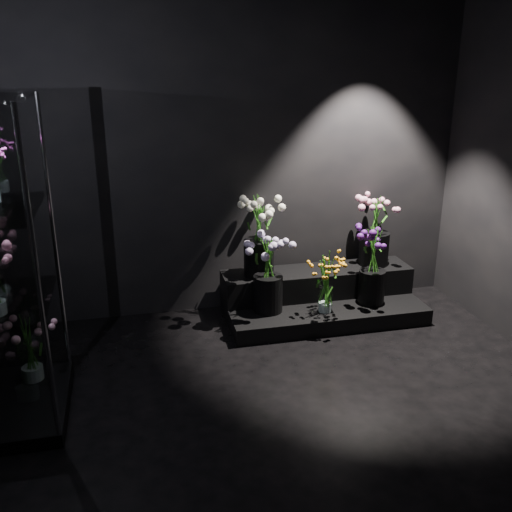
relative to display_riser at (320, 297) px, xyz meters
name	(u,v)px	position (x,y,z in m)	size (l,w,h in m)	color
floor	(306,435)	(-0.66, -1.66, -0.16)	(4.00, 4.00, 0.00)	black
wall_back	(239,155)	(-0.66, 0.34, 1.24)	(4.00, 4.00, 0.00)	black
display_riser	(320,297)	(0.00, 0.00, 0.00)	(1.72, 0.76, 0.38)	black
display_case	(4,269)	(-2.37, -1.00, 0.84)	(0.54, 0.90, 1.99)	black
bouquet_orange_bells	(326,281)	(-0.05, -0.27, 0.26)	(0.31, 0.31, 0.54)	white
bouquet_lilac	(268,270)	(-0.52, -0.15, 0.36)	(0.48, 0.48, 0.64)	black
bouquet_purple	(373,263)	(0.40, -0.19, 0.36)	(0.36, 0.36, 0.68)	black
bouquet_cream_roses	(259,231)	(-0.54, 0.10, 0.62)	(0.48, 0.48, 0.71)	black
bouquet_pink_roses	(375,226)	(0.55, 0.12, 0.59)	(0.41, 0.41, 0.66)	black
bouquet_case_base_pink	(29,346)	(-2.35, -0.76, 0.19)	(0.36, 0.36, 0.47)	white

